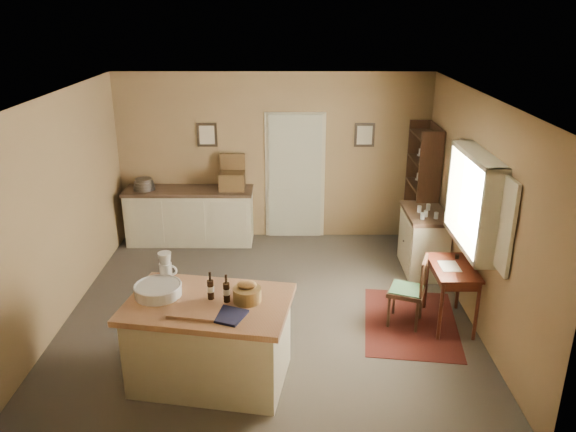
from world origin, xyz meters
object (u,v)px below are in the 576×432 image
object	(u,v)px
desk_chair	(406,291)
work_island	(209,338)
shelving_unit	(424,189)
sideboard	(191,214)
right_cabinet	(423,241)
writing_desk	(453,274)

from	to	relation	value
desk_chair	work_island	bearing A→B (deg)	-133.23
shelving_unit	sideboard	bearing A→B (deg)	176.90
right_cabinet	shelving_unit	bearing A→B (deg)	79.45
sideboard	right_cabinet	distance (m)	3.68
sideboard	writing_desk	xyz separation A→B (m)	(3.54, -2.51, 0.18)
sideboard	shelving_unit	distance (m)	3.73
right_cabinet	shelving_unit	size ratio (longest dim) A/B	0.51
writing_desk	shelving_unit	bearing A→B (deg)	86.24
writing_desk	shelving_unit	world-z (taller)	shelving_unit
work_island	right_cabinet	distance (m)	3.78
right_cabinet	desk_chair	bearing A→B (deg)	-109.57
work_island	desk_chair	bearing A→B (deg)	35.60
sideboard	right_cabinet	xyz separation A→B (m)	(3.54, -1.02, -0.02)
shelving_unit	work_island	bearing A→B (deg)	-130.44
writing_desk	desk_chair	bearing A→B (deg)	-179.66
shelving_unit	right_cabinet	bearing A→B (deg)	-100.55
right_cabinet	sideboard	bearing A→B (deg)	163.99
writing_desk	desk_chair	world-z (taller)	desk_chair
sideboard	desk_chair	size ratio (longest dim) A/B	2.34
right_cabinet	work_island	bearing A→B (deg)	-136.73
work_island	right_cabinet	xyz separation A→B (m)	(2.75, 2.59, -0.02)
sideboard	writing_desk	world-z (taller)	sideboard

